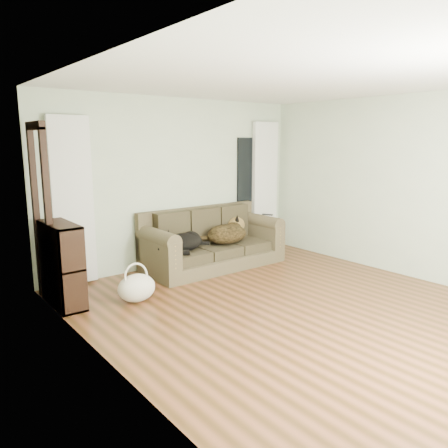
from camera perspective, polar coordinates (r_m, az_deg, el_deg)
floor at (r=5.33m, az=8.93°, el=-10.76°), size 5.00×5.00×0.00m
ceiling at (r=5.00m, az=9.85°, el=18.15°), size 5.00×5.00×0.00m
wall_back at (r=6.93m, az=-6.06°, el=5.40°), size 4.50×0.04×2.60m
wall_left at (r=3.69m, az=-15.04°, el=0.31°), size 0.04×5.00×2.60m
wall_right at (r=6.82m, az=22.33°, el=4.57°), size 0.04×5.00×2.60m
curtain_left at (r=6.15m, az=-19.18°, el=2.76°), size 0.55×0.08×2.25m
curtain_right at (r=7.98m, az=5.33°, el=5.05°), size 0.55×0.08×2.25m
window_pane at (r=7.76m, az=3.21°, el=6.77°), size 0.50×0.03×1.20m
door_casing at (r=5.67m, az=-22.66°, el=0.86°), size 0.07×0.60×2.10m
sofa at (r=6.81m, az=-1.35°, el=-1.88°), size 2.20×0.95×0.90m
dog_black_lab at (r=6.44m, az=-5.60°, el=-2.41°), size 0.65×0.46×0.27m
dog_shepherd at (r=6.94m, az=0.51°, el=-1.31°), size 0.81×0.62×0.33m
tv_remote at (r=7.35m, az=5.71°, el=1.23°), size 0.12×0.18×0.02m
tote_bag at (r=5.52m, az=-11.34°, el=-8.31°), size 0.55×0.47×0.35m
bookshelf at (r=5.56m, az=-20.40°, el=-4.98°), size 0.32×0.81×1.00m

